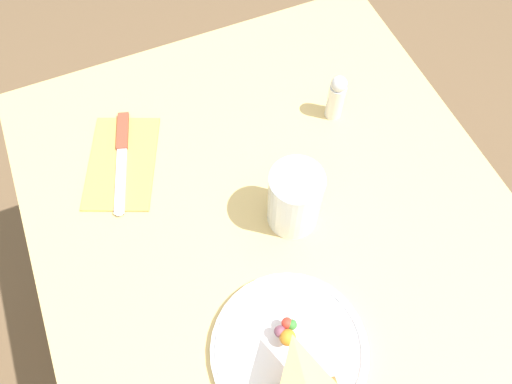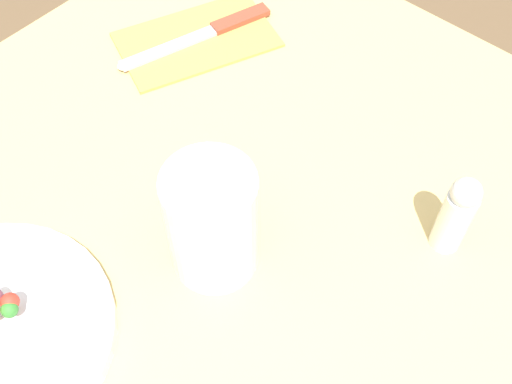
{
  "view_description": "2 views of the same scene",
  "coord_description": "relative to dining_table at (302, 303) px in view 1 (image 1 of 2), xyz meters",
  "views": [
    {
      "loc": [
        0.19,
        -0.17,
        1.48
      ],
      "look_at": [
        -0.15,
        -0.03,
        0.8
      ],
      "focal_mm": 35.0,
      "sensor_mm": 36.0,
      "label": 1
    },
    {
      "loc": [
        0.09,
        0.26,
        1.28
      ],
      "look_at": [
        -0.18,
        0.02,
        0.77
      ],
      "focal_mm": 45.0,
      "sensor_mm": 36.0,
      "label": 2
    }
  ],
  "objects": [
    {
      "name": "milk_glass",
      "position": [
        -0.11,
        0.03,
        0.17
      ],
      "size": [
        0.08,
        0.08,
        0.13
      ],
      "color": "white",
      "rests_on": "dining_table"
    },
    {
      "name": "salt_shaker",
      "position": [
        -0.27,
        0.18,
        0.16
      ],
      "size": [
        0.03,
        0.03,
        0.1
      ],
      "color": "silver",
      "rests_on": "dining_table"
    },
    {
      "name": "dining_table",
      "position": [
        0.0,
        0.0,
        0.0
      ],
      "size": [
        1.12,
        0.78,
        0.74
      ],
      "color": "#DBB770",
      "rests_on": "ground_plane"
    },
    {
      "name": "butter_knife",
      "position": [
        -0.33,
        -0.2,
        0.12
      ],
      "size": [
        0.2,
        0.08,
        0.01
      ],
      "rotation": [
        0.0,
        0.0,
        -0.31
      ],
      "color": "#99422D",
      "rests_on": "napkin_folded"
    },
    {
      "name": "ground_plane",
      "position": [
        0.0,
        0.0,
        -0.63
      ],
      "size": [
        6.0,
        6.0,
        0.0
      ],
      "primitive_type": "plane",
      "color": "brown"
    },
    {
      "name": "napkin_folded",
      "position": [
        -0.32,
        -0.21,
        0.11
      ],
      "size": [
        0.22,
        0.18,
        0.0
      ],
      "rotation": [
        0.0,
        0.0,
        -0.4
      ],
      "color": "#E59E4C",
      "rests_on": "dining_table"
    },
    {
      "name": "plate_pizza",
      "position": [
        0.08,
        -0.07,
        0.12
      ],
      "size": [
        0.23,
        0.23,
        0.05
      ],
      "color": "white",
      "rests_on": "dining_table"
    }
  ]
}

